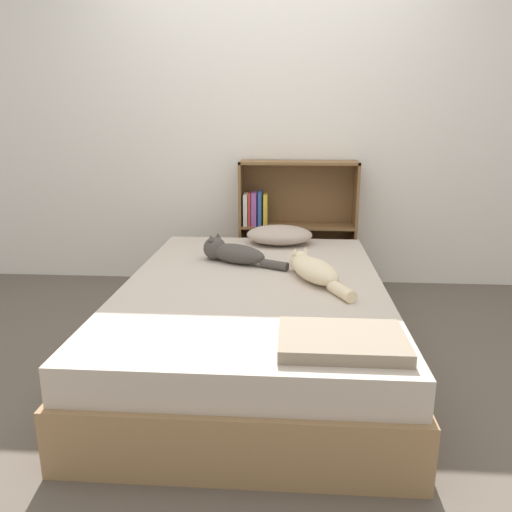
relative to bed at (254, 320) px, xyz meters
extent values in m
plane|color=brown|center=(0.00, 0.00, -0.22)|extent=(8.00, 8.00, 0.00)
cube|color=white|center=(0.00, 1.41, 1.03)|extent=(8.00, 0.06, 2.50)
cube|color=#99754C|center=(0.00, 0.00, -0.08)|extent=(1.41, 2.08, 0.28)
cube|color=#C1B2A3|center=(0.00, 0.00, 0.14)|extent=(1.37, 2.02, 0.16)
ellipsoid|color=#B29E8E|center=(0.11, 0.84, 0.29)|extent=(0.45, 0.33, 0.13)
ellipsoid|color=beige|center=(0.32, 0.04, 0.28)|extent=(0.34, 0.45, 0.12)
sphere|color=beige|center=(0.25, 0.20, 0.28)|extent=(0.12, 0.12, 0.12)
cone|color=beige|center=(0.22, 0.18, 0.35)|extent=(0.04, 0.04, 0.03)
cone|color=beige|center=(0.28, 0.21, 0.35)|extent=(0.04, 0.04, 0.03)
cylinder|color=beige|center=(0.44, -0.21, 0.25)|extent=(0.14, 0.19, 0.06)
ellipsoid|color=#47423D|center=(-0.13, 0.35, 0.28)|extent=(0.40, 0.30, 0.12)
sphere|color=#47423D|center=(-0.27, 0.42, 0.29)|extent=(0.14, 0.14, 0.14)
cone|color=#47423D|center=(-0.29, 0.39, 0.37)|extent=(0.04, 0.04, 0.03)
cone|color=#47423D|center=(-0.26, 0.46, 0.37)|extent=(0.04, 0.04, 0.03)
cylinder|color=#47423D|center=(0.10, 0.24, 0.25)|extent=(0.18, 0.12, 0.05)
cube|color=brown|center=(-0.19, 1.24, 0.27)|extent=(0.02, 0.26, 0.98)
cube|color=brown|center=(0.68, 1.24, 0.27)|extent=(0.02, 0.26, 0.98)
cube|color=brown|center=(0.24, 1.24, -0.21)|extent=(0.89, 0.26, 0.02)
cube|color=brown|center=(0.24, 1.24, 0.75)|extent=(0.89, 0.26, 0.02)
cube|color=brown|center=(0.24, 1.24, 0.27)|extent=(0.85, 0.26, 0.02)
cube|color=brown|center=(0.24, 1.36, 0.27)|extent=(0.89, 0.02, 0.98)
cube|color=beige|center=(-0.15, 1.20, 0.40)|extent=(0.03, 0.16, 0.24)
cube|color=#B7332D|center=(-0.12, 1.20, 0.41)|extent=(0.02, 0.16, 0.25)
cube|color=#8C4C99|center=(-0.09, 1.20, 0.41)|extent=(0.04, 0.16, 0.25)
cube|color=#2D519E|center=(-0.04, 1.20, 0.41)|extent=(0.03, 0.16, 0.26)
cube|color=gold|center=(0.00, 1.20, 0.40)|extent=(0.03, 0.16, 0.24)
cube|color=gray|center=(0.39, -0.76, 0.25)|extent=(0.49, 0.33, 0.05)
camera|label=1|loc=(0.19, -2.53, 1.07)|focal=35.00mm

